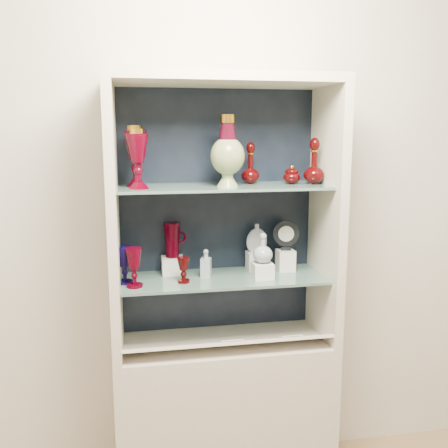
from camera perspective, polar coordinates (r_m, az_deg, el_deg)
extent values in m
cube|color=beige|center=(2.41, -0.95, 3.26)|extent=(3.50, 0.02, 2.80)
cube|color=beige|center=(2.55, 0.00, -20.90)|extent=(1.00, 0.40, 0.75)
cube|color=black|center=(2.40, -0.82, 1.39)|extent=(0.98, 0.02, 1.15)
cube|color=beige|center=(2.18, -12.52, 0.23)|extent=(0.04, 0.40, 1.15)
cube|color=beige|center=(2.35, 11.61, 0.98)|extent=(0.04, 0.40, 1.15)
cube|color=beige|center=(2.19, 0.00, 16.16)|extent=(1.00, 0.40, 0.04)
cube|color=slate|center=(2.29, -0.09, -6.21)|extent=(0.92, 0.34, 0.01)
cube|color=slate|center=(2.21, -0.09, 4.27)|extent=(0.92, 0.34, 0.01)
cube|color=beige|center=(2.27, 0.52, -13.55)|extent=(0.92, 0.17, 0.09)
cube|color=white|center=(2.33, 7.61, -12.58)|extent=(0.10, 0.06, 0.03)
cube|color=white|center=(2.26, 0.84, -13.18)|extent=(0.10, 0.06, 0.03)
cube|color=silver|center=(2.35, -5.89, -4.71)|extent=(0.10, 0.10, 0.08)
cube|color=silver|center=(2.40, 3.72, -4.24)|extent=(0.09, 0.09, 0.09)
cube|color=silver|center=(2.27, 4.43, -5.32)|extent=(0.09, 0.09, 0.07)
cube|color=silver|center=(2.41, 7.03, -4.12)|extent=(0.08, 0.08, 0.10)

